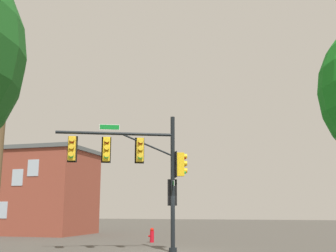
# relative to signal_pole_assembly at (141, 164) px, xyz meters

# --- Properties ---
(ground_plane) EXTENTS (120.00, 120.00, 0.00)m
(ground_plane) POSITION_rel_signal_pole_assembly_xyz_m (-1.39, -0.58, -3.97)
(ground_plane) COLOR #47443D
(signal_pole_assembly) EXTENTS (5.67, 2.95, 6.26)m
(signal_pole_assembly) POSITION_rel_signal_pole_assembly_xyz_m (0.00, 0.00, 0.00)
(signal_pole_assembly) COLOR black
(signal_pole_assembly) RESTS_ON ground_plane
(fire_hydrant) EXTENTS (0.33, 0.24, 0.83)m
(fire_hydrant) POSITION_rel_signal_pole_assembly_xyz_m (1.23, -5.56, -3.56)
(fire_hydrant) COLOR red
(fire_hydrant) RESTS_ON ground_plane
(brick_building) EXTENTS (8.74, 6.10, 6.59)m
(brick_building) POSITION_rel_signal_pole_assembly_xyz_m (12.58, -10.65, -0.67)
(brick_building) COLOR brown
(brick_building) RESTS_ON ground_plane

